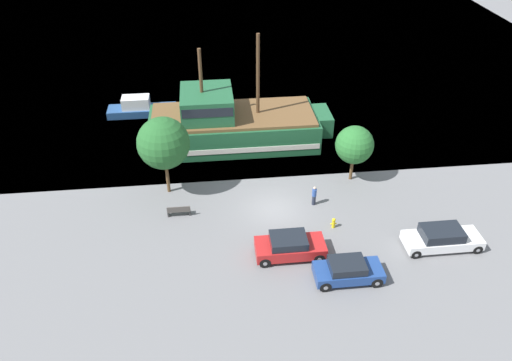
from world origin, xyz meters
name	(u,v)px	position (x,y,z in m)	size (l,w,h in m)	color
ground_plane	(274,209)	(0.00, 0.00, 0.00)	(160.00, 160.00, 0.00)	slate
water_surface	(232,23)	(0.00, 44.00, 0.00)	(80.00, 80.00, 0.00)	teal
pirate_ship	(231,124)	(-2.39, 9.93, 1.74)	(15.49, 6.08, 9.47)	#1E5633
moored_boat_dockside	(140,108)	(-10.68, 16.15, 0.65)	(6.40, 1.96, 1.80)	navy
parked_car_curb_front	(290,246)	(0.28, -4.84, 0.77)	(4.39, 1.98, 1.53)	#B21E1E
parked_car_curb_mid	(442,238)	(10.12, -5.10, 0.73)	(4.94, 1.93, 1.48)	white
parked_car_curb_rear	(348,271)	(3.37, -7.27, 0.70)	(4.06, 1.84, 1.40)	navy
fire_hydrant	(334,223)	(3.70, -2.43, 0.41)	(0.42, 0.25, 0.76)	yellow
bench_promenade_east	(179,211)	(-6.74, 0.00, 0.43)	(1.61, 0.45, 0.85)	#4C4742
pedestrian_walking_near	(314,196)	(2.90, 0.27, 0.77)	(0.32, 0.32, 1.54)	#232838
tree_row_east	(163,143)	(-7.56, 3.04, 4.15)	(3.75, 3.75, 6.04)	brown
tree_row_mideast	(354,145)	(6.41, 3.20, 3.04)	(2.87, 2.87, 4.48)	brown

